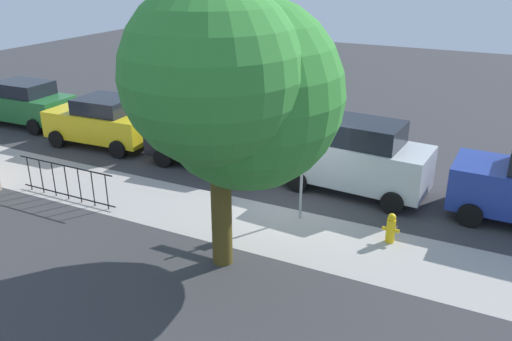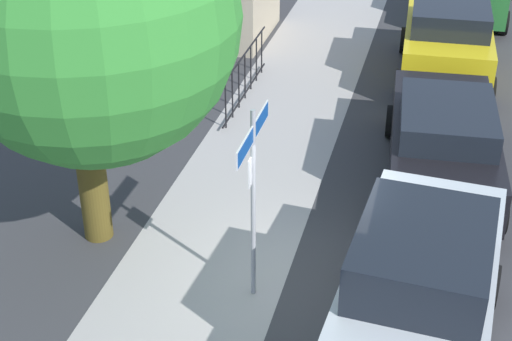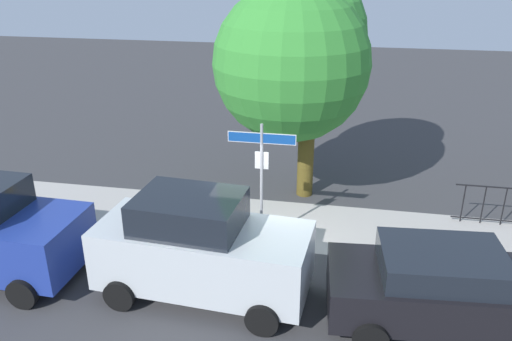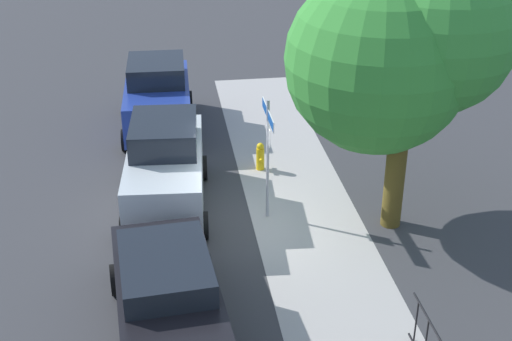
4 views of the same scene
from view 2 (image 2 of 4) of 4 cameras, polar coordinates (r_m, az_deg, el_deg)
name	(u,v)px [view 2 (image 2 of 4)]	position (r m, az deg, el deg)	size (l,w,h in m)	color
ground_plane	(286,279)	(11.78, 2.25, -8.01)	(60.00, 60.00, 0.00)	#38383A
sidewalk_strip	(239,198)	(13.61, -1.24, -2.07)	(24.00, 2.60, 0.00)	#A8A39D
street_sign	(253,170)	(10.31, -0.22, 0.05)	(1.58, 0.07, 2.99)	#9EA0A5
car_silver	(419,296)	(9.98, 11.93, -9.03)	(4.36, 2.22, 2.20)	silver
car_black	(443,140)	(14.16, 13.69, 2.23)	(4.71, 2.33, 1.60)	black
car_yellow	(447,40)	(18.53, 13.95, 9.33)	(4.13, 2.30, 1.82)	gold
iron_fence	(245,75)	(17.05, -0.82, 7.08)	(3.48, 0.04, 1.07)	black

